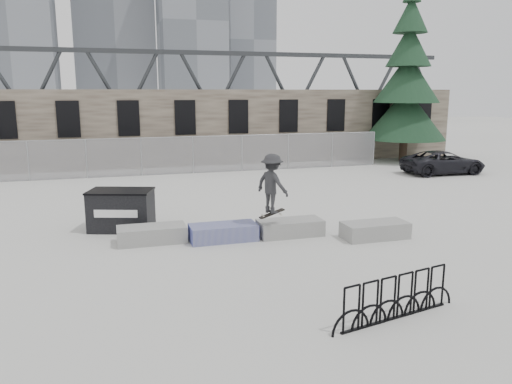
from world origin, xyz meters
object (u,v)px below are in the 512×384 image
(planter_far_left, at_px, (152,234))
(planter_center_right, at_px, (290,227))
(planter_center_left, at_px, (223,232))
(suv, at_px, (443,162))
(bike_rack, at_px, (396,298))
(spruce_tree, at_px, (407,88))
(skateboarder, at_px, (272,184))
(dumpster, at_px, (121,210))
(planter_offset, at_px, (375,229))

(planter_far_left, xyz_separation_m, planter_center_right, (4.20, -0.48, 0.00))
(planter_center_left, xyz_separation_m, suv, (14.17, 8.68, 0.36))
(bike_rack, xyz_separation_m, spruce_tree, (12.85, 19.89, 4.19))
(bike_rack, bearing_deg, spruce_tree, 57.14)
(spruce_tree, bearing_deg, bike_rack, -122.86)
(bike_rack, xyz_separation_m, skateboarder, (-0.69, 5.72, 1.29))
(planter_far_left, height_order, suv, suv)
(spruce_tree, bearing_deg, skateboarder, -133.69)
(planter_center_right, distance_m, bike_rack, 6.05)
(planter_center_right, relative_size, dumpster, 0.88)
(planter_far_left, height_order, bike_rack, bike_rack)
(suv, distance_m, skateboarder, 15.71)
(planter_center_left, distance_m, planter_center_right, 2.12)
(planter_center_left, height_order, planter_offset, same)
(planter_far_left, bearing_deg, planter_center_left, -10.98)
(planter_far_left, relative_size, bike_rack, 0.65)
(spruce_tree, bearing_deg, dumpster, -146.74)
(planter_far_left, distance_m, suv, 18.24)
(suv, bearing_deg, dumpster, 112.50)
(dumpster, distance_m, suv, 18.29)
(skateboarder, bearing_deg, spruce_tree, -73.24)
(bike_rack, height_order, skateboarder, skateboarder)
(bike_rack, distance_m, suv, 19.11)
(planter_center_left, xyz_separation_m, planter_offset, (4.50, -1.07, 0.00))
(planter_far_left, distance_m, planter_offset, 6.75)
(planter_center_left, xyz_separation_m, bike_rack, (2.09, -6.12, 0.17))
(planter_offset, distance_m, suv, 13.74)
(dumpster, bearing_deg, spruce_tree, 51.16)
(planter_center_left, xyz_separation_m, skateboarder, (1.40, -0.40, 1.47))
(planter_far_left, xyz_separation_m, bike_rack, (4.17, -6.53, 0.17))
(spruce_tree, bearing_deg, planter_far_left, -141.87)
(planter_offset, xyz_separation_m, dumpster, (-7.39, 3.14, 0.39))
(dumpster, bearing_deg, suv, 39.08)
(spruce_tree, xyz_separation_m, skateboarder, (-13.54, -14.17, -2.89))
(planter_center_right, xyz_separation_m, suv, (12.06, 8.75, 0.36))
(planter_center_left, distance_m, dumpster, 3.57)
(planter_center_left, height_order, skateboarder, skateboarder)
(planter_center_right, bearing_deg, bike_rack, -90.20)
(planter_center_left, distance_m, bike_rack, 6.47)
(dumpster, relative_size, spruce_tree, 0.20)
(bike_rack, relative_size, spruce_tree, 0.27)
(suv, bearing_deg, planter_far_left, 118.32)
(planter_center_right, height_order, bike_rack, bike_rack)
(planter_far_left, height_order, planter_center_right, same)
(planter_center_right, relative_size, spruce_tree, 0.17)
(planter_center_left, bearing_deg, suv, 31.48)
(dumpster, height_order, bike_rack, dumpster)
(dumpster, xyz_separation_m, spruce_tree, (17.83, 11.69, 3.96))
(planter_offset, bearing_deg, dumpster, 156.95)
(planter_far_left, height_order, planter_center_left, same)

